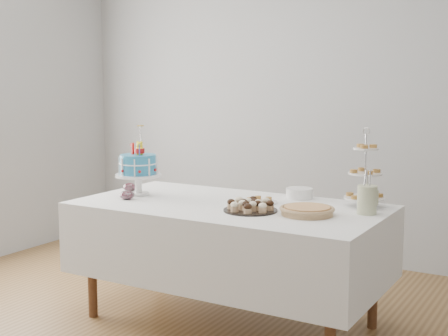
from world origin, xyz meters
The scene contains 11 objects.
walls centered at (0.00, 0.00, 1.35)m, with size 5.04×4.04×2.70m.
table centered at (0.00, 0.30, 0.54)m, with size 1.92×1.02×0.77m.
birthday_cake centered at (-0.69, 0.26, 0.90)m, with size 0.31×0.31×0.47m.
cupcake_tray centered at (0.21, 0.18, 0.81)m, with size 0.32×0.32×0.07m.
pie centered at (0.55, 0.25, 0.80)m, with size 0.32×0.32×0.05m.
tiered_stand centered at (0.75, 0.65, 0.97)m, with size 0.25×0.25×0.49m.
plate_stack centered at (0.30, 0.70, 0.80)m, with size 0.17×0.17×0.07m.
pastry_plate centered at (0.15, 0.43, 0.78)m, with size 0.22×0.22×0.03m.
jam_bowl_a centered at (-0.66, 0.10, 0.80)m, with size 0.10×0.10×0.06m.
jam_bowl_b centered at (-0.84, 0.36, 0.80)m, with size 0.10×0.10×0.06m.
utensil_pitcher centered at (0.83, 0.45, 0.86)m, with size 0.12×0.11×0.25m.
Camera 1 is at (1.91, -3.02, 1.52)m, focal length 50.00 mm.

